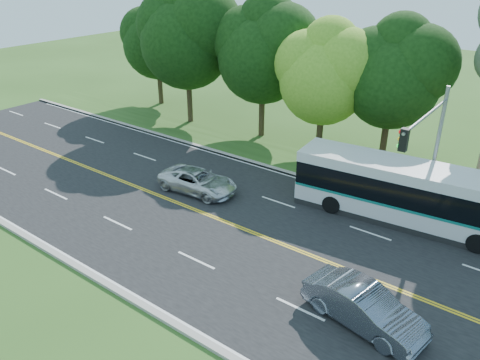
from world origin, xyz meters
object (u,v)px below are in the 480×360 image
Objects in this scene: traffic_signal at (428,143)px; suv at (198,181)px; transit_bus at (413,195)px; sedan at (364,307)px.

suv is at bearing -162.68° from traffic_signal.
traffic_signal is 0.57× the size of transit_bus.
transit_bus is (-0.35, 0.36, -3.09)m from traffic_signal.
transit_bus is 2.56× the size of suv.
sedan is at bearing -115.63° from suv.
traffic_signal is at bearing -51.58° from transit_bus.
suv is (-12.32, 4.57, -0.12)m from sedan.
traffic_signal reaches higher than suv.
traffic_signal is 1.46× the size of suv.
traffic_signal is 1.47× the size of sedan.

